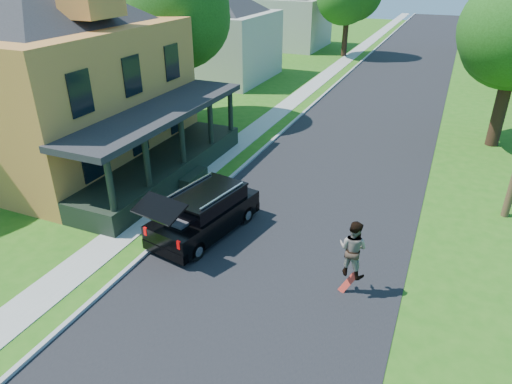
% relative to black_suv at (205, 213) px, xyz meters
% --- Properties ---
extents(ground, '(140.00, 140.00, 0.00)m').
position_rel_black_suv_xyz_m(ground, '(2.89, -2.61, -0.82)').
color(ground, '#256213').
rests_on(ground, ground).
extents(street, '(8.00, 120.00, 0.02)m').
position_rel_black_suv_xyz_m(street, '(2.89, 17.39, -0.82)').
color(street, black).
rests_on(street, ground).
extents(curb, '(0.15, 120.00, 0.12)m').
position_rel_black_suv_xyz_m(curb, '(-1.16, 17.39, -0.82)').
color(curb, '#9C9C97').
rests_on(curb, ground).
extents(sidewalk, '(1.30, 120.00, 0.03)m').
position_rel_black_suv_xyz_m(sidewalk, '(-2.71, 17.39, -0.82)').
color(sidewalk, gray).
rests_on(sidewalk, ground).
extents(front_walk, '(6.50, 1.20, 0.03)m').
position_rel_black_suv_xyz_m(front_walk, '(-6.61, 3.39, -0.82)').
color(front_walk, gray).
rests_on(front_walk, ground).
extents(main_house, '(15.56, 15.56, 10.10)m').
position_rel_black_suv_xyz_m(main_house, '(-9.91, 3.38, 4.10)').
color(main_house, '#CF7B3C').
rests_on(main_house, ground).
extents(neighbor_house_mid, '(12.78, 12.78, 8.30)m').
position_rel_black_suv_xyz_m(neighbor_house_mid, '(-10.61, 21.39, 3.37)').
color(neighbor_house_mid, beige).
rests_on(neighbor_house_mid, ground).
extents(neighbor_house_far, '(12.78, 12.78, 8.30)m').
position_rel_black_suv_xyz_m(neighbor_house_far, '(-10.61, 37.39, 3.37)').
color(neighbor_house_far, beige).
rests_on(neighbor_house_far, ground).
extents(black_suv, '(2.51, 4.86, 2.16)m').
position_rel_black_suv_xyz_m(black_suv, '(0.00, 0.00, 0.00)').
color(black_suv, black).
rests_on(black_suv, ground).
extents(skateboarder, '(0.96, 0.82, 1.73)m').
position_rel_black_suv_xyz_m(skateboarder, '(5.39, -1.11, 0.67)').
color(skateboarder, black).
rests_on(skateboarder, ground).
extents(skateboard, '(0.53, 0.27, 0.70)m').
position_rel_black_suv_xyz_m(skateboard, '(5.38, -1.18, -0.52)').
color(skateboard, '#B61E0F').
rests_on(skateboard, ground).
extents(tree_left_mid, '(7.76, 7.45, 9.52)m').
position_rel_black_suv_xyz_m(tree_left_mid, '(-7.66, 11.34, 5.46)').
color(tree_left_mid, black).
rests_on(tree_left_mid, ground).
extents(utility_pole_far, '(1.63, 0.27, 8.32)m').
position_rel_black_suv_xyz_m(utility_pole_far, '(9.89, 33.30, 3.48)').
color(utility_pole_far, '#463820').
rests_on(utility_pole_far, ground).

